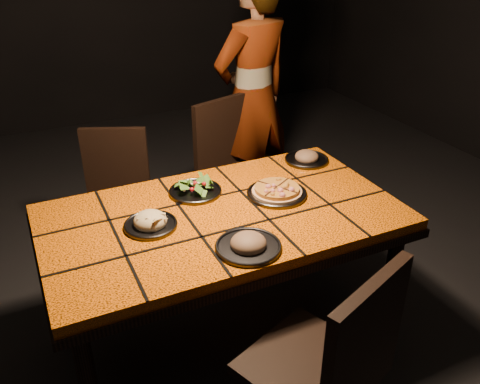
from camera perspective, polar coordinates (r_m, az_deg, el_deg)
name	(u,v)px	position (r m, az deg, el deg)	size (l,w,h in m)	color
room_shell	(219,44)	(2.03, -2.35, 16.27)	(6.04, 7.04, 3.08)	black
dining_table	(223,227)	(2.35, -1.95, -3.94)	(1.62, 0.92, 0.75)	orange
chair_near	(332,363)	(1.91, 10.34, -18.35)	(0.56, 0.56, 0.96)	black
chair_far_left	(116,192)	(3.11, -13.78, 0.03)	(0.51, 0.51, 0.86)	black
chair_far_right	(231,162)	(3.30, -1.00, 3.40)	(0.53, 0.53, 0.93)	black
diner	(253,98)	(3.48, 1.43, 10.46)	(0.63, 0.41, 1.72)	brown
plate_pizza	(277,192)	(2.44, 4.16, 0.02)	(0.33, 0.33, 0.04)	#3A3A3F
plate_pasta	(150,223)	(2.22, -10.03, -3.41)	(0.23, 0.23, 0.08)	#3A3A3F
plate_salad	(195,188)	(2.46, -5.05, 0.41)	(0.26, 0.26, 0.07)	#3A3A3F
plate_mushroom_a	(248,244)	(2.05, 0.95, -5.83)	(0.27, 0.27, 0.09)	#3A3A3F
plate_mushroom_b	(307,158)	(2.81, 7.49, 3.86)	(0.24, 0.24, 0.08)	#3A3A3F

